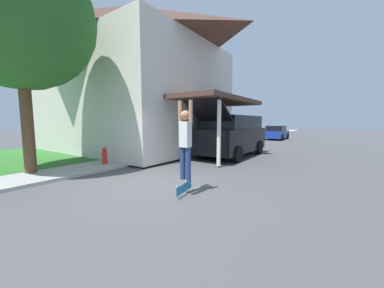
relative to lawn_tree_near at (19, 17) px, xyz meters
The scene contains 10 objects.
ground_plane 6.90m from the lawn_tree_near, 20.56° to the left, with size 120.00×120.00×0.00m, color #49494C.
lawn 9.90m from the lawn_tree_near, 116.09° to the left, with size 10.00×80.00×0.08m.
sidewalk 9.19m from the lawn_tree_near, 84.91° to the left, with size 1.80×80.00×0.10m.
house 7.40m from the lawn_tree_near, 112.97° to the left, with size 13.63×8.80×9.13m.
lawn_tree_near is the anchor object (origin of this frame).
suv_parked 9.62m from the lawn_tree_near, 63.31° to the left, with size 2.19×5.73×2.85m.
car_down_street 21.20m from the lawn_tree_near, 81.20° to the left, with size 1.94×4.11×1.42m.
skateboarder 6.87m from the lawn_tree_near, 14.23° to the left, with size 0.41×0.23×1.94m.
skateboard 7.57m from the lawn_tree_near, 14.33° to the left, with size 0.21×0.82×0.25m.
fire_hydrant 5.33m from the lawn_tree_near, 71.51° to the left, with size 0.20×0.20×0.70m.
Camera 1 is at (4.39, -4.36, 1.84)m, focal length 20.00 mm.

